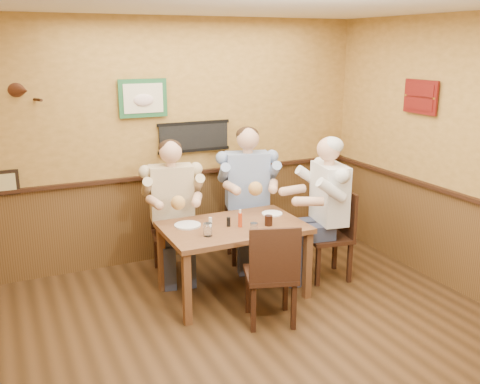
% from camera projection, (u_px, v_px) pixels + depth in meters
% --- Properties ---
extents(room, '(5.02, 5.03, 2.81)m').
position_uv_depth(room, '(266.00, 154.00, 4.08)').
color(room, '#301E0E').
rests_on(room, ground).
extents(dining_table, '(1.40, 0.90, 0.75)m').
position_uv_depth(dining_table, '(233.00, 234.00, 5.36)').
color(dining_table, brown).
rests_on(dining_table, ground).
extents(chair_back_left, '(0.51, 0.51, 0.96)m').
position_uv_depth(chair_back_left, '(173.00, 232.00, 5.93)').
color(chair_back_left, '#331B10').
rests_on(chair_back_left, ground).
extents(chair_back_right, '(0.57, 0.57, 1.00)m').
position_uv_depth(chair_back_right, '(247.00, 219.00, 6.30)').
color(chair_back_right, '#331B10').
rests_on(chair_back_right, ground).
extents(chair_right_end, '(0.52, 0.52, 0.99)m').
position_uv_depth(chair_right_end, '(328.00, 235.00, 5.80)').
color(chair_right_end, '#331B10').
rests_on(chair_right_end, ground).
extents(chair_near_side, '(0.57, 0.57, 0.98)m').
position_uv_depth(chair_near_side, '(270.00, 272.00, 4.87)').
color(chair_near_side, '#331B10').
rests_on(chair_near_side, ground).
extents(diner_tan_shirt, '(0.73, 0.73, 1.36)m').
position_uv_depth(diner_tan_shirt, '(172.00, 215.00, 5.87)').
color(diner_tan_shirt, beige).
rests_on(diner_tan_shirt, ground).
extents(diner_blue_polo, '(0.81, 0.81, 1.44)m').
position_uv_depth(diner_blue_polo, '(247.00, 202.00, 6.24)').
color(diner_blue_polo, '#7B90B8').
rests_on(diner_blue_polo, ground).
extents(diner_white_elder, '(0.75, 0.75, 1.41)m').
position_uv_depth(diner_white_elder, '(329.00, 217.00, 5.75)').
color(diner_white_elder, silver).
rests_on(diner_white_elder, ground).
extents(water_glass_left, '(0.09, 0.09, 0.13)m').
position_uv_depth(water_glass_left, '(208.00, 230.00, 5.02)').
color(water_glass_left, white).
rests_on(water_glass_left, dining_table).
extents(water_glass_mid, '(0.09, 0.09, 0.11)m').
position_uv_depth(water_glass_mid, '(254.00, 229.00, 5.07)').
color(water_glass_mid, white).
rests_on(water_glass_mid, dining_table).
extents(cola_tumbler, '(0.10, 0.10, 0.10)m').
position_uv_depth(cola_tumbler, '(269.00, 220.00, 5.32)').
color(cola_tumbler, black).
rests_on(cola_tumbler, dining_table).
extents(hot_sauce_bottle, '(0.05, 0.05, 0.16)m').
position_uv_depth(hot_sauce_bottle, '(240.00, 219.00, 5.26)').
color(hot_sauce_bottle, '#B83613').
rests_on(hot_sauce_bottle, dining_table).
extents(salt_shaker, '(0.04, 0.04, 0.08)m').
position_uv_depth(salt_shaker, '(210.00, 221.00, 5.32)').
color(salt_shaker, white).
rests_on(salt_shaker, dining_table).
extents(pepper_shaker, '(0.04, 0.04, 0.09)m').
position_uv_depth(pepper_shaker, '(229.00, 222.00, 5.29)').
color(pepper_shaker, black).
rests_on(pepper_shaker, dining_table).
extents(plate_far_left, '(0.32, 0.32, 0.02)m').
position_uv_depth(plate_far_left, '(188.00, 225.00, 5.31)').
color(plate_far_left, silver).
rests_on(plate_far_left, dining_table).
extents(plate_far_right, '(0.24, 0.24, 0.01)m').
position_uv_depth(plate_far_right, '(272.00, 213.00, 5.68)').
color(plate_far_right, white).
rests_on(plate_far_right, dining_table).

